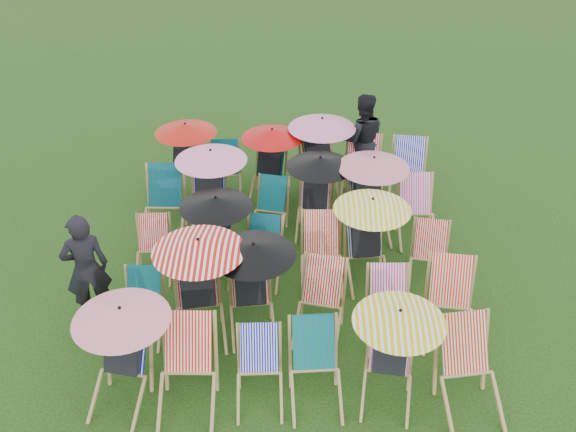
{
  "coord_description": "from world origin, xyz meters",
  "views": [
    {
      "loc": [
        0.18,
        -7.33,
        5.99
      ],
      "look_at": [
        -0.04,
        0.31,
        0.9
      ],
      "focal_mm": 40.0,
      "sensor_mm": 36.0,
      "label": 1
    }
  ],
  "objects_px": {
    "deckchair_0": "(120,354)",
    "deckchair_29": "(408,173)",
    "deckchair_5": "(471,374)",
    "person_left": "(86,268)",
    "person_rear": "(362,139)"
  },
  "relations": [
    {
      "from": "person_left",
      "to": "person_rear",
      "type": "distance_m",
      "value": 5.34
    },
    {
      "from": "deckchair_5",
      "to": "person_left",
      "type": "bearing_deg",
      "value": 153.7
    },
    {
      "from": "person_rear",
      "to": "deckchair_29",
      "type": "bearing_deg",
      "value": 141.83
    },
    {
      "from": "deckchair_0",
      "to": "deckchair_5",
      "type": "relative_size",
      "value": 1.24
    },
    {
      "from": "deckchair_29",
      "to": "person_left",
      "type": "distance_m",
      "value": 5.61
    },
    {
      "from": "deckchair_0",
      "to": "deckchair_29",
      "type": "distance_m",
      "value": 5.96
    },
    {
      "from": "deckchair_0",
      "to": "person_rear",
      "type": "bearing_deg",
      "value": 69.13
    },
    {
      "from": "deckchair_5",
      "to": "person_rear",
      "type": "distance_m",
      "value": 5.22
    },
    {
      "from": "deckchair_5",
      "to": "deckchair_29",
      "type": "distance_m",
      "value": 4.58
    },
    {
      "from": "deckchair_29",
      "to": "deckchair_5",
      "type": "bearing_deg",
      "value": -81.5
    },
    {
      "from": "deckchair_29",
      "to": "person_left",
      "type": "xyz_separation_m",
      "value": [
        -4.61,
        -3.18,
        0.32
      ]
    },
    {
      "from": "person_left",
      "to": "person_rear",
      "type": "height_order",
      "value": "person_rear"
    },
    {
      "from": "deckchair_5",
      "to": "person_left",
      "type": "xyz_separation_m",
      "value": [
        -4.73,
        1.4,
        0.3
      ]
    },
    {
      "from": "person_left",
      "to": "person_rear",
      "type": "bearing_deg",
      "value": -159.3
    },
    {
      "from": "deckchair_0",
      "to": "deckchair_29",
      "type": "height_order",
      "value": "deckchair_0"
    }
  ]
}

